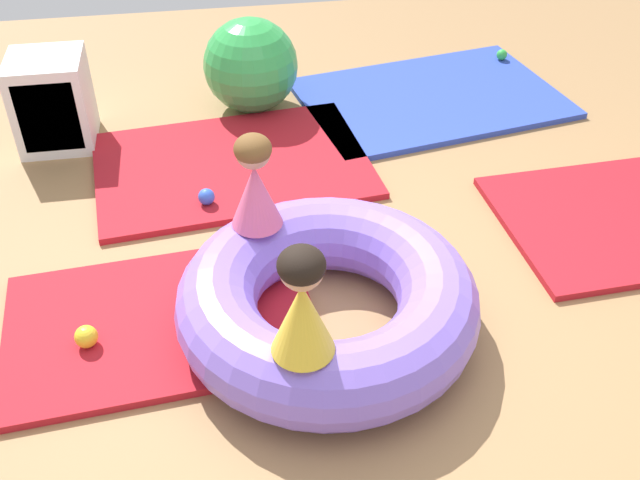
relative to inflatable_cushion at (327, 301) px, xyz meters
name	(u,v)px	position (x,y,z in m)	size (l,w,h in m)	color
ground_plane	(358,325)	(0.14, 0.01, -0.18)	(8.00, 8.00, 0.00)	#9E7549
gym_mat_center_rear	(161,322)	(-0.74, 0.16, -0.16)	(1.38, 0.92, 0.04)	#B21923
gym_mat_far_left	(636,217)	(1.79, 0.55, -0.16)	(1.46, 1.03, 0.04)	#B21923
gym_mat_near_right	(431,98)	(1.08, 2.06, -0.16)	(1.71, 1.15, 0.04)	#2D47B7
gym_mat_near_left	(232,165)	(-0.33, 1.43, -0.16)	(1.59, 1.11, 0.04)	#B21923
inflatable_cushion	(327,301)	(0.00, 0.00, 0.00)	(1.33, 1.33, 0.36)	#8466E0
child_in_pink	(255,182)	(-0.26, 0.38, 0.40)	(0.29, 0.29, 0.46)	#E5608E
child_in_yellow	(302,303)	(-0.17, -0.43, 0.41)	(0.32, 0.32, 0.48)	yellow
play_ball_blue	(206,197)	(-0.49, 1.03, -0.09)	(0.09, 0.09, 0.09)	blue
play_ball_green	(502,55)	(1.75, 2.52, -0.10)	(0.08, 0.08, 0.08)	green
play_ball_pink	(223,293)	(-0.45, 0.23, -0.09)	(0.10, 0.10, 0.10)	pink
play_ball_yellow	(86,337)	(-1.05, 0.04, -0.09)	(0.10, 0.10, 0.10)	yellow
exercise_ball_large	(251,65)	(-0.13, 2.16, 0.13)	(0.62, 0.62, 0.62)	green
storage_cube	(52,103)	(-1.36, 1.89, 0.10)	(0.44, 0.44, 0.56)	silver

